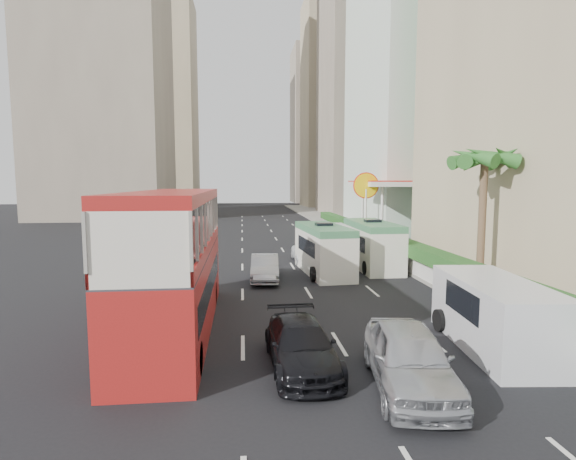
{
  "coord_description": "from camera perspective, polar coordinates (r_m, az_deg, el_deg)",
  "views": [
    {
      "loc": [
        -3.57,
        -16.24,
        5.38
      ],
      "look_at": [
        -1.5,
        4.0,
        3.2
      ],
      "focal_mm": 28.0,
      "sensor_mm": 36.0,
      "label": 1
    }
  ],
  "objects": [
    {
      "name": "minibus_near",
      "position": [
        26.57,
        4.55,
        -2.48
      ],
      "size": [
        2.66,
        6.55,
        2.84
      ],
      "primitive_type": "cube",
      "rotation": [
        0.0,
        0.0,
        0.08
      ],
      "color": "silver",
      "rests_on": "ground"
    },
    {
      "name": "panel_van_far",
      "position": [
        36.65,
        6.03,
        -0.87
      ],
      "size": [
        2.02,
        4.79,
        1.89
      ],
      "primitive_type": "cube",
      "rotation": [
        0.0,
        0.0,
        -0.03
      ],
      "color": "silver",
      "rests_on": "ground"
    },
    {
      "name": "tower_left_a",
      "position": [
        76.93,
        -22.62,
        21.2
      ],
      "size": [
        18.0,
        18.0,
        52.0
      ],
      "primitive_type": "cube",
      "color": "gray",
      "rests_on": "ground"
    },
    {
      "name": "tower_far_b",
      "position": [
        122.86,
        3.93,
        12.93
      ],
      "size": [
        14.0,
        14.0,
        40.0
      ],
      "primitive_type": "cube",
      "color": "gray",
      "rests_on": "ground"
    },
    {
      "name": "minibus_far",
      "position": [
        28.72,
        10.64,
        -1.87
      ],
      "size": [
        2.2,
        6.53,
        2.89
      ],
      "primitive_type": "cube",
      "rotation": [
        0.0,
        0.0,
        0.0
      ],
      "color": "silver",
      "rests_on": "ground"
    },
    {
      "name": "ground_plane",
      "position": [
        17.48,
        6.38,
        -11.85
      ],
      "size": [
        200.0,
        200.0,
        0.0
      ],
      "primitive_type": "plane",
      "color": "black",
      "rests_on": "ground"
    },
    {
      "name": "sidewalk",
      "position": [
        43.44,
        11.02,
        -1.0
      ],
      "size": [
        6.0,
        120.0,
        0.18
      ],
      "primitive_type": "cube",
      "color": "#99968C",
      "rests_on": "ground"
    },
    {
      "name": "tower_mid",
      "position": [
        79.76,
        10.7,
        20.24
      ],
      "size": [
        16.0,
        16.0,
        50.0
      ],
      "primitive_type": "cube",
      "color": "gray",
      "rests_on": "ground"
    },
    {
      "name": "tower_far_a",
      "position": [
        101.74,
        6.12,
        15.47
      ],
      "size": [
        14.0,
        14.0,
        44.0
      ],
      "primitive_type": "cube",
      "color": "#BFAD89",
      "rests_on": "ground"
    },
    {
      "name": "car_silver_lane_b",
      "position": [
        12.87,
        15.03,
        -18.8
      ],
      "size": [
        2.59,
        5.07,
        1.65
      ],
      "primitive_type": "imported",
      "rotation": [
        0.0,
        0.0,
        -0.14
      ],
      "color": "#AFB1B6",
      "rests_on": "ground"
    },
    {
      "name": "car_silver_lane_a",
      "position": [
        24.81,
        -2.96,
        -6.42
      ],
      "size": [
        1.69,
        4.29,
        1.39
      ],
      "primitive_type": "imported",
      "rotation": [
        0.0,
        0.0,
        -0.05
      ],
      "color": "#AFB1B6",
      "rests_on": "ground"
    },
    {
      "name": "tower_left_b",
      "position": [
        109.26,
        -16.05,
        15.15
      ],
      "size": [
        16.0,
        16.0,
        46.0
      ],
      "primitive_type": "cube",
      "color": "#BFAD89",
      "rests_on": "ground"
    },
    {
      "name": "double_decker_bus",
      "position": [
        16.66,
        -14.17,
        -3.92
      ],
      "size": [
        2.5,
        11.0,
        5.06
      ],
      "primitive_type": "cube",
      "color": "#A91D1A",
      "rests_on": "ground"
    },
    {
      "name": "panel_van_near",
      "position": [
        16.18,
        24.81,
        -9.74
      ],
      "size": [
        2.73,
        5.75,
        2.23
      ],
      "primitive_type": "cube",
      "rotation": [
        0.0,
        0.0,
        -0.09
      ],
      "color": "silver",
      "rests_on": "ground"
    },
    {
      "name": "car_black",
      "position": [
        13.7,
        1.68,
        -17.0
      ],
      "size": [
        2.03,
        4.63,
        1.32
      ],
      "primitive_type": "imported",
      "rotation": [
        0.0,
        0.0,
        0.04
      ],
      "color": "black",
      "rests_on": "ground"
    },
    {
      "name": "hedge",
      "position": [
        32.01,
        11.97,
        -0.93
      ],
      "size": [
        1.1,
        44.0,
        0.7
      ],
      "primitive_type": "cube",
      "color": "#2D6626",
      "rests_on": "kerb_wall"
    },
    {
      "name": "van_asset",
      "position": [
        30.49,
        2.62,
        -4.06
      ],
      "size": [
        2.0,
        4.32,
        1.2
      ],
      "primitive_type": "imported",
      "rotation": [
        0.0,
        0.0,
        -0.0
      ],
      "color": "silver",
      "rests_on": "ground"
    },
    {
      "name": "shell_station",
      "position": [
        41.6,
        13.21,
        2.32
      ],
      "size": [
        6.5,
        8.0,
        5.5
      ],
      "primitive_type": "cube",
      "color": "silver",
      "rests_on": "ground"
    },
    {
      "name": "palm_tree",
      "position": [
        23.3,
        23.39,
        0.69
      ],
      "size": [
        0.36,
        0.36,
        6.4
      ],
      "primitive_type": "cylinder",
      "color": "brown",
      "rests_on": "sidewalk"
    },
    {
      "name": "kerb_wall",
      "position": [
        32.13,
        11.94,
        -2.43
      ],
      "size": [
        0.3,
        44.0,
        1.0
      ],
      "primitive_type": "cube",
      "color": "silver",
      "rests_on": "sidewalk"
    }
  ]
}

